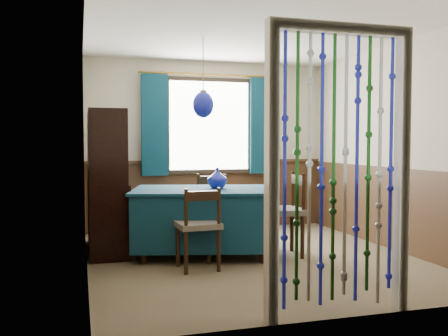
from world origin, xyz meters
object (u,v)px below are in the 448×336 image
object	(u,v)px
dining_table	(203,217)
chair_near	(199,226)
sideboard	(106,202)
bowl_shelf	(112,154)
vase_table	(217,179)
vase_sideboard	(110,173)
chair_right	(284,212)
chair_far	(209,207)
chair_left	(120,216)
pendant_lamp	(203,104)

from	to	relation	value
dining_table	chair_near	xyz separation A→B (m)	(-0.21, -0.63, 0.01)
sideboard	bowl_shelf	distance (m)	0.64
chair_near	sideboard	xyz separation A→B (m)	(-0.86, 1.18, 0.13)
vase_table	vase_sideboard	xyz separation A→B (m)	(-1.18, 0.85, 0.04)
chair_near	sideboard	bearing A→B (deg)	122.38
sideboard	vase_table	world-z (taller)	sideboard
vase_sideboard	chair_right	bearing A→B (deg)	-31.15
vase_table	chair_far	bearing A→B (deg)	84.65
chair_near	chair_left	world-z (taller)	chair_left
chair_far	pendant_lamp	xyz separation A→B (m)	(-0.23, -0.66, 1.26)
chair_right	vase_sideboard	bearing A→B (deg)	65.59
sideboard	vase_table	xyz separation A→B (m)	(1.24, -0.52, 0.29)
chair_left	vase_sideboard	distance (m)	0.82
chair_far	sideboard	distance (m)	1.31
chair_far	vase_sideboard	bearing A→B (deg)	18.24
sideboard	vase_table	distance (m)	1.37
sideboard	bowl_shelf	bearing A→B (deg)	-77.04
pendant_lamp	vase_table	bearing A→B (deg)	9.26
pendant_lamp	sideboard	bearing A→B (deg)	152.74
dining_table	vase_table	size ratio (longest dim) A/B	8.49
chair_right	chair_far	bearing A→B (deg)	41.92
chair_right	chair_near	bearing A→B (deg)	115.03
chair_left	chair_far	bearing A→B (deg)	117.86
bowl_shelf	vase_sideboard	size ratio (longest dim) A/B	1.19
chair_left	bowl_shelf	bearing A→B (deg)	-135.54
vase_sideboard	sideboard	bearing A→B (deg)	-100.32
dining_table	sideboard	distance (m)	1.20
chair_near	vase_table	size ratio (longest dim) A/B	3.96
dining_table	vase_sideboard	size ratio (longest dim) A/B	11.24
bowl_shelf	chair_right	bearing A→B (deg)	-16.23
sideboard	vase_sideboard	distance (m)	0.47
chair_left	sideboard	bearing A→B (deg)	-153.84
pendant_lamp	vase_table	distance (m)	0.88
dining_table	chair_far	distance (m)	0.71
chair_left	vase_table	bearing A→B (deg)	87.33
sideboard	vase_sideboard	xyz separation A→B (m)	(0.06, 0.33, 0.33)
chair_near	bowl_shelf	distance (m)	1.41
chair_near	chair_right	bearing A→B (deg)	14.65
chair_far	chair_left	bearing A→B (deg)	49.88
chair_near	pendant_lamp	xyz separation A→B (m)	(0.21, 0.63, 1.28)
dining_table	vase_sideboard	xyz separation A→B (m)	(-1.00, 0.88, 0.47)
chair_right	dining_table	bearing A→B (deg)	79.98
chair_left	vase_sideboard	xyz separation A→B (m)	(-0.07, 0.68, 0.45)
chair_near	chair_far	xyz separation A→B (m)	(0.44, 1.30, 0.02)
sideboard	bowl_shelf	xyz separation A→B (m)	(0.06, -0.26, 0.58)
dining_table	chair_far	xyz separation A→B (m)	(0.23, 0.66, 0.03)
chair_right	vase_sideboard	distance (m)	2.25
bowl_shelf	chair_far	bearing A→B (deg)	17.18
dining_table	chair_left	xyz separation A→B (m)	(-0.93, 0.20, 0.02)
sideboard	pendant_lamp	world-z (taller)	pendant_lamp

